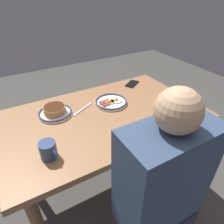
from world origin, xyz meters
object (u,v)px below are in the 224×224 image
Objects in this scene: coffee_mug at (48,150)px; plate_center_pancakes at (111,102)px; cell_phone at (132,84)px; tea_spoon at (132,134)px; plate_near_main at (55,111)px; fork_near at (83,109)px; seated_diner at (158,201)px; butter_knife at (176,105)px.

plate_center_pancakes is at bearing -150.12° from coffee_mug.
tea_spoon reaches higher than cell_phone.
coffee_mug reaches higher than plate_near_main.
coffee_mug is 0.62× the size of fork_near.
tea_spoon is at bearing -97.97° from seated_diner.
cell_phone is at bearing -80.55° from butter_knife.
plate_center_pancakes reaches higher than butter_knife.
plate_near_main is 0.39m from coffee_mug.
seated_diner is (0.43, 0.88, -0.20)m from cell_phone.
butter_knife is (-0.92, -0.05, -0.04)m from coffee_mug.
plate_near_main is at bearing -69.09° from seated_diner.
tea_spoon is (0.07, 0.37, -0.01)m from plate_center_pancakes.
plate_center_pancakes is 0.37m from cell_phone.
plate_near_main is 1.92× the size of coffee_mug.
seated_diner is at bearing 40.54° from butter_knife.
plate_near_main is at bearing -52.53° from tea_spoon.
plate_center_pancakes is at bearing 173.02° from fork_near.
cell_phone is at bearing -169.45° from plate_near_main.
seated_diner reaches higher than cell_phone.
seated_diner reaches higher than coffee_mug.
fork_near is 0.74m from seated_diner.
plate_center_pancakes is (-0.40, 0.06, -0.01)m from plate_near_main.
coffee_mug is (0.14, 0.36, 0.02)m from plate_near_main.
tea_spoon is 0.16× the size of seated_diner.
plate_near_main is 0.82m from seated_diner.
coffee_mug is 0.80× the size of cell_phone.
plate_near_main is 1.19× the size of fork_near.
fork_near and butter_knife have the same top height.
coffee_mug is 0.98m from cell_phone.
coffee_mug is at bearing 29.88° from plate_center_pancakes.
butter_knife is 0.47m from tea_spoon.
plate_center_pancakes is at bearing -32.92° from butter_knife.
plate_center_pancakes is 0.47m from butter_knife.
coffee_mug is 0.10× the size of seated_diner.
cell_phone is at bearing -162.61° from fork_near.
seated_diner is at bearing 137.99° from coffee_mug.
coffee_mug is 0.53× the size of butter_knife.
coffee_mug is at bearing 46.29° from fork_near.
coffee_mug is at bearing -7.71° from tea_spoon.
plate_near_main reaches higher than butter_knife.
fork_near is at bearing -81.77° from seated_diner.
plate_near_main is 0.54m from tea_spoon.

